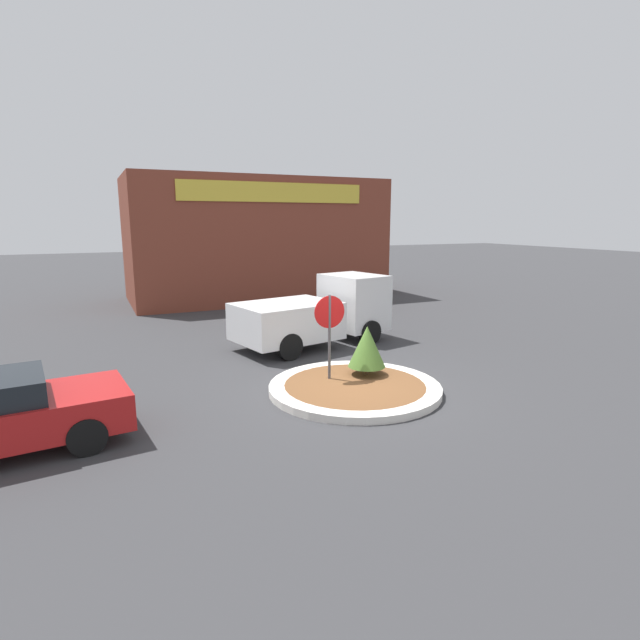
# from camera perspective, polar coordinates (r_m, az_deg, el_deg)

# --- Properties ---
(ground_plane) EXTENTS (120.00, 120.00, 0.00)m
(ground_plane) POSITION_cam_1_polar(r_m,az_deg,el_deg) (12.24, 3.98, -8.13)
(ground_plane) COLOR #38383A
(traffic_island) EXTENTS (4.16, 4.16, 0.18)m
(traffic_island) POSITION_cam_1_polar(r_m,az_deg,el_deg) (12.21, 3.98, -7.74)
(traffic_island) COLOR silver
(traffic_island) RESTS_ON ground_plane
(stop_sign) EXTENTS (0.81, 0.07, 2.30)m
(stop_sign) POSITION_cam_1_polar(r_m,az_deg,el_deg) (12.23, 1.09, -0.30)
(stop_sign) COLOR #4C4C51
(stop_sign) RESTS_ON ground_plane
(island_shrub) EXTENTS (0.96, 0.96, 1.27)m
(island_shrub) POSITION_cam_1_polar(r_m,az_deg,el_deg) (12.75, 5.38, -3.02)
(island_shrub) COLOR brown
(island_shrub) RESTS_ON traffic_island
(utility_truck) EXTENTS (5.51, 3.19, 2.23)m
(utility_truck) POSITION_cam_1_polar(r_m,az_deg,el_deg) (16.46, -0.21, 0.85)
(utility_truck) COLOR white
(utility_truck) RESTS_ON ground_plane
(storefront_building) EXTENTS (12.82, 6.07, 6.16)m
(storefront_building) POSITION_cam_1_polar(r_m,az_deg,el_deg) (26.84, -7.36, 9.14)
(storefront_building) COLOR brown
(storefront_building) RESTS_ON ground_plane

